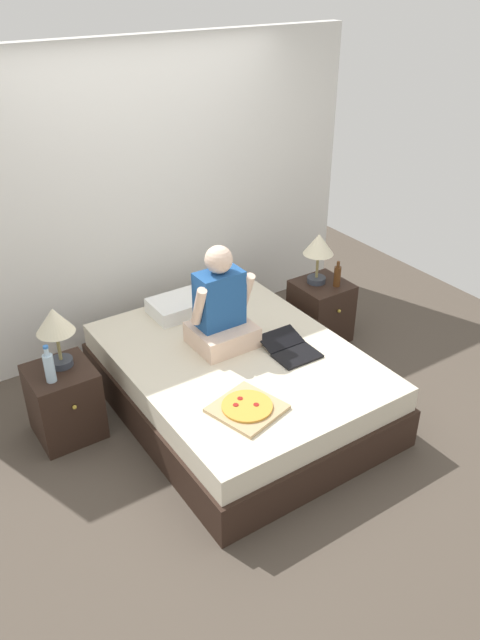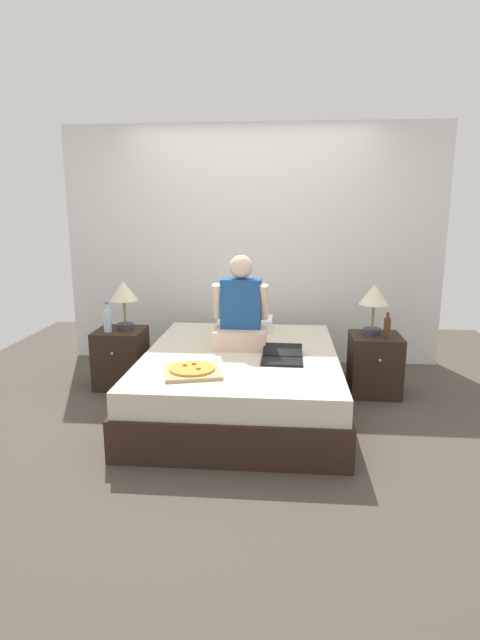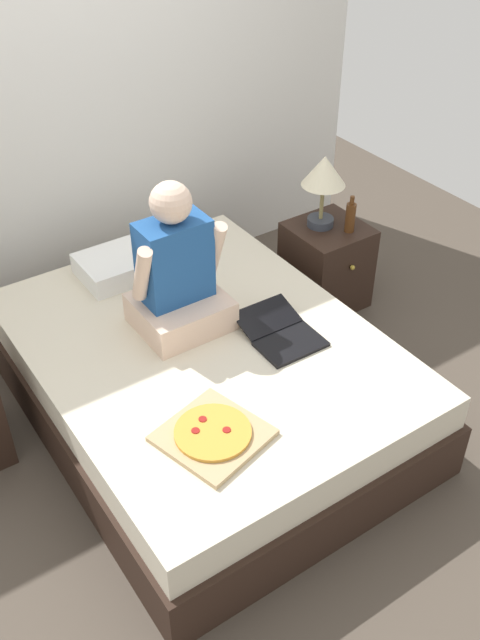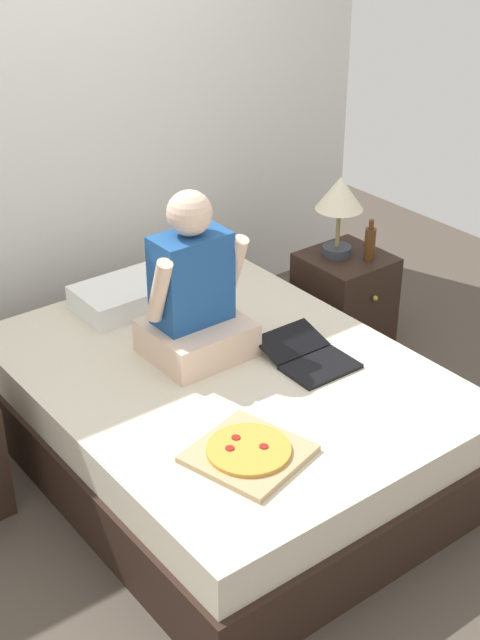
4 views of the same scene
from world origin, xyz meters
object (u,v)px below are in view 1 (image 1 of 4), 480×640
(lamp_on_right_nightstand, at_px, (319,248))
(pizza_box, at_px, (247,408))
(nightstand_right, at_px, (320,311))
(water_bottle, at_px, (49,367))
(laptop, at_px, (292,350))
(nightstand_left, at_px, (65,402))
(person_seated, at_px, (221,310))
(bed, at_px, (238,382))
(beer_bottle, at_px, (337,276))
(lamp_on_left_nightstand, at_px, (55,325))

(lamp_on_right_nightstand, height_order, pizza_box, lamp_on_right_nightstand)
(nightstand_right, bearing_deg, water_bottle, -177.88)
(lamp_on_right_nightstand, bearing_deg, laptop, -139.21)
(nightstand_left, bearing_deg, person_seated, -12.09)
(bed, bearing_deg, pizza_box, -118.19)
(beer_bottle, xyz_separation_m, person_seated, (-1.26, -0.15, 0.14))
(nightstand_right, distance_m, beer_bottle, 0.39)
(beer_bottle, bearing_deg, nightstand_left, 177.63)
(water_bottle, distance_m, pizza_box, 1.33)
(water_bottle, bearing_deg, bed, -15.77)
(water_bottle, xyz_separation_m, pizza_box, (0.95, -0.92, -0.15))
(bed, bearing_deg, laptop, -30.39)
(lamp_on_left_nightstand, distance_m, laptop, 1.67)
(nightstand_right, relative_size, person_seated, 0.70)
(bed, xyz_separation_m, nightstand_left, (-1.17, 0.44, 0.03))
(laptop, bearing_deg, nightstand_left, 156.97)
(nightstand_right, distance_m, lamp_on_right_nightstand, 0.60)
(laptop, bearing_deg, person_seated, 132.10)
(laptop, bearing_deg, lamp_on_left_nightstand, 154.80)
(lamp_on_left_nightstand, bearing_deg, person_seated, -14.93)
(nightstand_right, relative_size, pizza_box, 1.11)
(bed, bearing_deg, lamp_on_left_nightstand, 156.46)
(person_seated, height_order, pizza_box, person_seated)
(lamp_on_right_nightstand, bearing_deg, bed, -156.64)
(nightstand_left, xyz_separation_m, pizza_box, (0.87, -1.01, 0.24))
(nightstand_left, height_order, laptop, laptop)
(water_bottle, height_order, laptop, water_bottle)
(nightstand_left, height_order, person_seated, person_seated)
(water_bottle, height_order, lamp_on_right_nightstand, lamp_on_right_nightstand)
(pizza_box, bearing_deg, nightstand_right, 34.43)
(water_bottle, bearing_deg, person_seated, -7.28)
(lamp_on_left_nightstand, relative_size, lamp_on_right_nightstand, 1.00)
(nightstand_right, bearing_deg, laptop, -142.34)
(pizza_box, bearing_deg, water_bottle, 135.74)
(lamp_on_right_nightstand, bearing_deg, water_bottle, -176.66)
(lamp_on_right_nightstand, height_order, person_seated, person_seated)
(lamp_on_right_nightstand, relative_size, person_seated, 0.58)
(water_bottle, height_order, pizza_box, water_bottle)
(nightstand_right, xyz_separation_m, person_seated, (-1.19, -0.25, 0.50))
(nightstand_left, xyz_separation_m, laptop, (1.51, -0.64, 0.24))
(nightstand_right, bearing_deg, person_seated, -168.25)
(water_bottle, bearing_deg, beer_bottle, -0.23)
(nightstand_left, height_order, beer_bottle, beer_bottle)
(nightstand_right, xyz_separation_m, beer_bottle, (0.07, -0.10, 0.37))
(lamp_on_left_nightstand, relative_size, nightstand_right, 0.83)
(lamp_on_left_nightstand, distance_m, lamp_on_right_nightstand, 2.28)
(lamp_on_left_nightstand, bearing_deg, pizza_box, -52.10)
(nightstand_left, distance_m, water_bottle, 0.40)
(person_seated, bearing_deg, pizza_box, -110.61)
(water_bottle, relative_size, pizza_box, 0.56)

